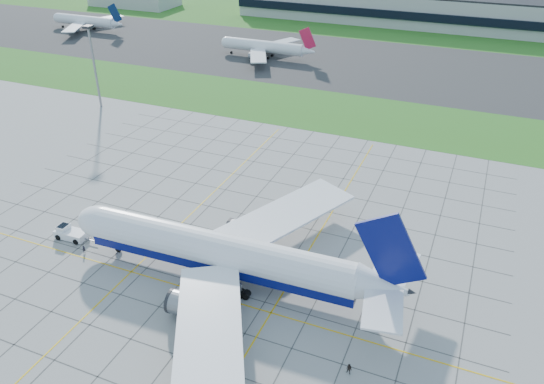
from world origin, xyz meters
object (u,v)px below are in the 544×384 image
object	(u,v)px
airliner	(222,253)
pushback_tug	(70,233)
light_mast	(93,57)
crew_far	(349,369)
crew_near	(84,249)
distant_jet_0	(86,21)
distant_jet_1	(265,47)

from	to	relation	value
airliner	pushback_tug	xyz separation A→B (m)	(-34.41, -0.66, -4.42)
light_mast	airliner	bearing A→B (deg)	-38.98
crew_far	crew_near	bearing A→B (deg)	-175.15
light_mast	crew_far	bearing A→B (deg)	-35.70
crew_far	pushback_tug	bearing A→B (deg)	-176.97
airliner	light_mast	bearing A→B (deg)	139.10
airliner	pushback_tug	size ratio (longest dim) A/B	6.88
pushback_tug	distant_jet_0	size ratio (longest dim) A/B	0.22
light_mast	pushback_tug	world-z (taller)	light_mast
pushback_tug	crew_near	world-z (taller)	pushback_tug
pushback_tug	crew_near	bearing A→B (deg)	-28.25
distant_jet_0	airliner	bearing A→B (deg)	-43.86
airliner	distant_jet_0	size ratio (longest dim) A/B	1.55
pushback_tug	distant_jet_1	xyz separation A→B (m)	(-16.01, 135.50, 3.31)
distant_jet_1	crew_near	bearing A→B (deg)	-80.99
crew_near	crew_far	distance (m)	55.99
crew_near	distant_jet_0	bearing A→B (deg)	54.22
light_mast	crew_near	size ratio (longest dim) A/B	15.71
light_mast	crew_near	distance (m)	82.77
pushback_tug	crew_near	distance (m)	6.62
distant_jet_0	crew_near	bearing A→B (deg)	-50.51
crew_near	distant_jet_1	distance (m)	140.21
crew_near	pushback_tug	bearing A→B (deg)	78.40
airliner	crew_far	size ratio (longest dim) A/B	35.58
crew_far	distant_jet_1	size ratio (longest dim) A/B	0.04
crew_near	crew_far	bearing A→B (deg)	-84.25
crew_far	distant_jet_0	world-z (taller)	distant_jet_0
crew_near	light_mast	bearing A→B (deg)	51.00
crew_near	distant_jet_0	size ratio (longest dim) A/B	0.04
crew_far	distant_jet_0	size ratio (longest dim) A/B	0.04
crew_far	distant_jet_1	world-z (taller)	distant_jet_1
airliner	pushback_tug	bearing A→B (deg)	179.19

